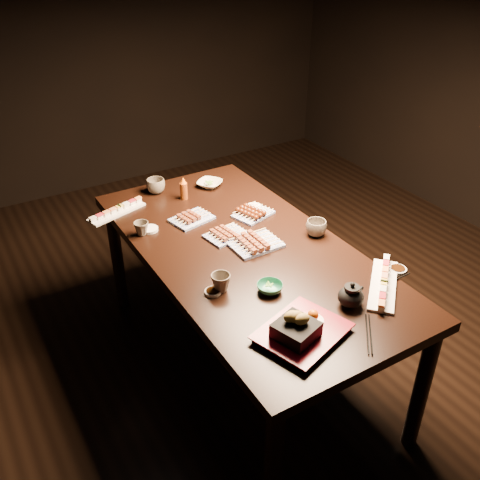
% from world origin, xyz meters
% --- Properties ---
extents(ground, '(5.00, 5.00, 0.00)m').
position_xyz_m(ground, '(0.00, 0.00, 0.00)').
color(ground, black).
rests_on(ground, ground).
extents(dining_table, '(1.24, 1.94, 0.75)m').
position_xyz_m(dining_table, '(-0.36, -0.11, 0.38)').
color(dining_table, black).
rests_on(dining_table, ground).
extents(sushi_platter_near, '(0.35, 0.34, 0.05)m').
position_xyz_m(sushi_platter_near, '(-0.01, -0.68, 0.77)').
color(sushi_platter_near, white).
rests_on(sushi_platter_near, dining_table).
extents(sushi_platter_far, '(0.34, 0.18, 0.04)m').
position_xyz_m(sushi_platter_far, '(-0.77, 0.54, 0.77)').
color(sushi_platter_far, white).
rests_on(sushi_platter_far, dining_table).
extents(yakitori_plate_center, '(0.22, 0.17, 0.05)m').
position_xyz_m(yakitori_plate_center, '(-0.39, 0.03, 0.78)').
color(yakitori_plate_center, '#828EB6').
rests_on(yakitori_plate_center, dining_table).
extents(yakitori_plate_right, '(0.24, 0.17, 0.06)m').
position_xyz_m(yakitori_plate_right, '(-0.31, -0.12, 0.78)').
color(yakitori_plate_right, '#828EB6').
rests_on(yakitori_plate_right, dining_table).
extents(yakitori_plate_left, '(0.23, 0.19, 0.05)m').
position_xyz_m(yakitori_plate_left, '(-0.46, 0.27, 0.78)').
color(yakitori_plate_left, '#828EB6').
rests_on(yakitori_plate_left, dining_table).
extents(tsukune_plate, '(0.23, 0.20, 0.05)m').
position_xyz_m(tsukune_plate, '(-0.16, 0.15, 0.78)').
color(tsukune_plate, '#828EB6').
rests_on(tsukune_plate, dining_table).
extents(edamame_bowl_green, '(0.15, 0.15, 0.03)m').
position_xyz_m(edamame_bowl_green, '(-0.45, -0.45, 0.77)').
color(edamame_bowl_green, '#297F5D').
rests_on(edamame_bowl_green, dining_table).
extents(edamame_bowl_cream, '(0.19, 0.19, 0.03)m').
position_xyz_m(edamame_bowl_cream, '(-0.19, 0.58, 0.77)').
color(edamame_bowl_cream, '#BFB99C').
rests_on(edamame_bowl_cream, dining_table).
extents(tempura_tray, '(0.40, 0.35, 0.12)m').
position_xyz_m(tempura_tray, '(-0.50, -0.75, 0.81)').
color(tempura_tray, black).
rests_on(tempura_tray, dining_table).
extents(teacup_near_left, '(0.09, 0.09, 0.08)m').
position_xyz_m(teacup_near_left, '(-0.63, -0.34, 0.79)').
color(teacup_near_left, brown).
rests_on(teacup_near_left, dining_table).
extents(teacup_mid_right, '(0.11, 0.11, 0.08)m').
position_xyz_m(teacup_mid_right, '(0.00, -0.19, 0.79)').
color(teacup_mid_right, brown).
rests_on(teacup_mid_right, dining_table).
extents(teacup_far_left, '(0.10, 0.10, 0.07)m').
position_xyz_m(teacup_far_left, '(-0.74, 0.27, 0.78)').
color(teacup_far_left, brown).
rests_on(teacup_far_left, dining_table).
extents(teacup_far_right, '(0.11, 0.11, 0.08)m').
position_xyz_m(teacup_far_right, '(-0.49, 0.66, 0.79)').
color(teacup_far_right, brown).
rests_on(teacup_far_right, dining_table).
extents(teapot, '(0.14, 0.14, 0.11)m').
position_xyz_m(teapot, '(-0.22, -0.70, 0.80)').
color(teapot, black).
rests_on(teapot, dining_table).
extents(condiment_bottle, '(0.06, 0.06, 0.13)m').
position_xyz_m(condiment_bottle, '(-0.39, 0.51, 0.81)').
color(condiment_bottle, '#6D2E0E').
rests_on(condiment_bottle, dining_table).
extents(sauce_dish_west, '(0.07, 0.07, 0.01)m').
position_xyz_m(sauce_dish_west, '(-0.67, -0.34, 0.76)').
color(sauce_dish_west, white).
rests_on(sauce_dish_west, dining_table).
extents(sauce_dish_east, '(0.09, 0.09, 0.01)m').
position_xyz_m(sauce_dish_east, '(-0.11, 0.22, 0.76)').
color(sauce_dish_east, white).
rests_on(sauce_dish_east, dining_table).
extents(sauce_dish_se, '(0.10, 0.10, 0.01)m').
position_xyz_m(sauce_dish_se, '(0.13, -0.62, 0.76)').
color(sauce_dish_se, white).
rests_on(sauce_dish_se, dining_table).
extents(sauce_dish_nw, '(0.10, 0.10, 0.02)m').
position_xyz_m(sauce_dish_nw, '(-0.69, 0.28, 0.76)').
color(sauce_dish_nw, white).
rests_on(sauce_dish_nw, dining_table).
extents(chopsticks_near, '(0.16, 0.19, 0.01)m').
position_xyz_m(chopsticks_near, '(-0.28, -0.88, 0.75)').
color(chopsticks_near, black).
rests_on(chopsticks_near, dining_table).
extents(chopsticks_se, '(0.23, 0.03, 0.01)m').
position_xyz_m(chopsticks_se, '(0.04, -0.67, 0.75)').
color(chopsticks_se, black).
rests_on(chopsticks_se, dining_table).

